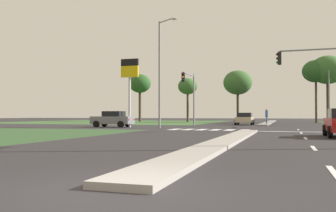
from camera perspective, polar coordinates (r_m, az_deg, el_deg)
ground_plane at (r=35.49m, az=13.47°, el=-3.30°), size 200.00×200.00×0.00m
grass_verge_far_left at (r=66.13m, az=-7.53°, el=-2.41°), size 35.00×35.00×0.01m
median_island_near at (r=16.61m, az=8.74°, el=-5.31°), size 1.20×22.00×0.14m
median_island_far at (r=60.44m, az=15.17°, el=-2.41°), size 1.20×36.00×0.14m
lane_dash_near at (r=8.76m, az=23.95°, el=-9.19°), size 0.14×2.00×0.01m
lane_dash_second at (r=14.71m, az=21.34°, el=-6.00°), size 0.14×2.00×0.01m
lane_dash_third at (r=20.68m, az=20.25°, el=-4.64°), size 0.14×2.00×0.01m
lane_dash_fourth at (r=26.67m, az=19.65°, el=-3.89°), size 0.14×2.00×0.01m
lane_dash_fifth at (r=32.66m, az=19.26°, el=-3.42°), size 0.14×2.00×0.01m
stop_bar_near at (r=28.43m, az=20.12°, el=-3.73°), size 6.40×0.50×0.01m
crosswalk_bar_near at (r=31.50m, az=1.06°, el=-3.57°), size 0.70×2.80×0.01m
crosswalk_bar_second at (r=31.19m, az=3.09°, el=-3.59°), size 0.70×2.80×0.01m
crosswalk_bar_third at (r=30.92m, az=5.15°, el=-3.61°), size 0.70×2.80×0.01m
crosswalk_bar_fourth at (r=30.70m, az=7.25°, el=-3.62°), size 0.70×2.80×0.01m
crosswalk_bar_fifth at (r=30.51m, az=9.38°, el=-3.63°), size 0.70×2.80×0.01m
crosswalk_bar_sixth at (r=30.37m, az=11.54°, el=-3.63°), size 0.70×2.80×0.01m
car_grey_third at (r=37.59m, az=-8.44°, el=-1.98°), size 4.15×1.98×1.59m
car_beige_fourth at (r=46.47m, az=11.62°, el=-1.90°), size 2.10×4.21×1.48m
traffic_signal_far_left at (r=41.56m, az=3.40°, el=2.59°), size 0.32×5.03×5.92m
traffic_signal_near_right at (r=29.10m, az=23.47°, el=4.84°), size 5.83×0.32×6.19m
street_lamp_second at (r=34.68m, az=-1.10°, el=5.77°), size 2.18×1.49×9.92m
street_lamp_third at (r=60.26m, az=23.59°, el=2.13°), size 2.62×1.05×8.42m
pedestrian_at_median at (r=47.69m, az=14.82°, el=-1.25°), size 0.34×0.34×1.87m
fuel_price_totem at (r=37.15m, az=-5.87°, el=4.40°), size 1.80×0.24×6.75m
treeline_near at (r=68.45m, az=-4.31°, el=3.36°), size 3.99×3.99×8.65m
treeline_second at (r=65.04m, az=3.01°, el=2.96°), size 3.33×3.33×7.62m
treeline_third at (r=64.69m, az=10.58°, el=3.50°), size 4.85×4.85×8.78m
treeline_fourth at (r=62.43m, az=21.62°, el=4.92°), size 4.11×4.11×9.75m
treeline_fifth at (r=62.87m, az=23.17°, el=5.05°), size 5.17×5.17×10.38m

